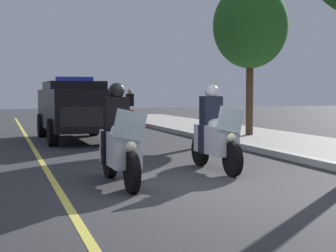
# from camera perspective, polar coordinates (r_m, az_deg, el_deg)

# --- Properties ---
(ground_plane) EXTENTS (80.00, 80.00, 0.00)m
(ground_plane) POSITION_cam_1_polar(r_m,az_deg,el_deg) (7.98, 4.60, -7.40)
(ground_plane) COLOR #333335
(lane_stripe_center) EXTENTS (48.00, 0.12, 0.01)m
(lane_stripe_center) POSITION_cam_1_polar(r_m,az_deg,el_deg) (7.40, -11.75, -8.33)
(lane_stripe_center) COLOR #E0D14C
(lane_stripe_center) RESTS_ON ground
(police_motorcycle_lead_left) EXTENTS (2.14, 0.57, 1.72)m
(police_motorcycle_lead_left) POSITION_cam_1_polar(r_m,az_deg,el_deg) (8.41, -5.58, -2.00)
(police_motorcycle_lead_left) COLOR black
(police_motorcycle_lead_left) RESTS_ON ground
(police_motorcycle_lead_right) EXTENTS (2.14, 0.57, 1.72)m
(police_motorcycle_lead_right) POSITION_cam_1_polar(r_m,az_deg,el_deg) (9.92, 5.41, -1.09)
(police_motorcycle_lead_right) COLOR black
(police_motorcycle_lead_right) RESTS_ON ground
(police_suv) EXTENTS (4.94, 2.15, 2.05)m
(police_suv) POSITION_cam_1_polar(r_m,az_deg,el_deg) (16.36, -10.60, 2.12)
(police_suv) COLOR black
(police_suv) RESTS_ON ground
(cyclist_background) EXTENTS (1.76, 0.32, 1.69)m
(cyclist_background) POSITION_cam_1_polar(r_m,az_deg,el_deg) (22.19, -4.38, 2.07)
(cyclist_background) COLOR black
(cyclist_background) RESTS_ON ground
(tree_far_back) EXTENTS (2.52, 2.52, 5.11)m
(tree_far_back) POSITION_cam_1_polar(r_m,az_deg,el_deg) (17.28, 9.42, 11.20)
(tree_far_back) COLOR #4C3823
(tree_far_back) RESTS_ON sidewalk_strip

